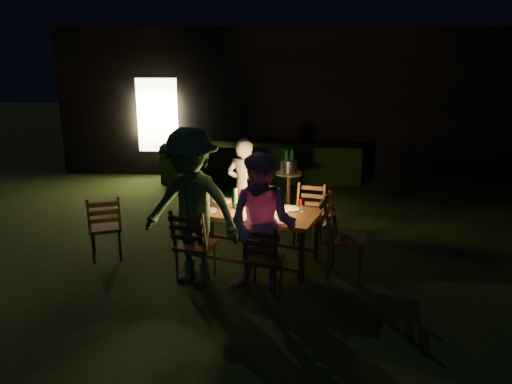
# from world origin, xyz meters

# --- Properties ---
(garden_envelope) EXTENTS (40.00, 40.00, 3.20)m
(garden_envelope) POSITION_xyz_m (-0.01, 6.15, 1.58)
(garden_envelope) COLOR black
(garden_envelope) RESTS_ON ground
(dining_table) EXTENTS (1.89, 1.34, 0.71)m
(dining_table) POSITION_xyz_m (-0.41, -0.51, 0.64)
(dining_table) COLOR #4B2F19
(dining_table) RESTS_ON ground
(chair_near_left) EXTENTS (0.53, 0.56, 0.97)m
(chair_near_left) POSITION_xyz_m (-1.07, -1.10, 0.29)
(chair_near_left) COLOR #4B2F19
(chair_near_left) RESTS_ON ground
(chair_near_right) EXTENTS (0.49, 0.51, 0.90)m
(chair_near_right) POSITION_xyz_m (-0.22, -1.38, 0.27)
(chair_near_right) COLOR #4B2F19
(chair_near_right) RESTS_ON ground
(chair_far_left) EXTENTS (0.58, 0.60, 0.98)m
(chair_far_left) POSITION_xyz_m (-0.59, 0.36, 0.30)
(chair_far_left) COLOR #4B2F19
(chair_far_left) RESTS_ON ground
(chair_far_right) EXTENTS (0.50, 0.52, 0.92)m
(chair_far_right) POSITION_xyz_m (0.35, 0.05, 0.28)
(chair_far_right) COLOR #4B2F19
(chair_far_right) RESTS_ON ground
(chair_end) EXTENTS (0.61, 0.59, 1.07)m
(chair_end) POSITION_xyz_m (0.76, -0.89, 0.33)
(chair_end) COLOR #4B2F19
(chair_end) RESTS_ON ground
(chair_spare) EXTENTS (0.55, 0.57, 0.94)m
(chair_spare) POSITION_xyz_m (-2.39, -0.50, 0.29)
(chair_spare) COLOR #4B2F19
(chair_spare) RESTS_ON ground
(person_house_side) EXTENTS (0.64, 0.52, 1.51)m
(person_house_side) POSITION_xyz_m (-0.58, 0.41, 0.76)
(person_house_side) COLOR white
(person_house_side) RESTS_ON ground
(person_opp_right) EXTENTS (0.96, 0.85, 1.66)m
(person_opp_right) POSITION_xyz_m (-0.24, -1.43, 0.83)
(person_opp_right) COLOR #E09AD2
(person_opp_right) RESTS_ON ground
(person_opp_left) EXTENTS (1.38, 1.05, 1.89)m
(person_opp_left) POSITION_xyz_m (-1.09, -1.15, 0.95)
(person_opp_left) COLOR #356A3C
(person_opp_left) RESTS_ON ground
(lantern) EXTENTS (0.16, 0.16, 0.35)m
(lantern) POSITION_xyz_m (-0.34, -0.48, 0.87)
(lantern) COLOR white
(lantern) RESTS_ON dining_table
(plate_far_left) EXTENTS (0.25, 0.25, 0.01)m
(plate_far_left) POSITION_xyz_m (-0.86, -0.13, 0.72)
(plate_far_left) COLOR white
(plate_far_left) RESTS_ON dining_table
(plate_near_left) EXTENTS (0.25, 0.25, 0.01)m
(plate_near_left) POSITION_xyz_m (-1.00, -0.55, 0.72)
(plate_near_left) COLOR white
(plate_near_left) RESTS_ON dining_table
(plate_far_right) EXTENTS (0.25, 0.25, 0.01)m
(plate_far_right) POSITION_xyz_m (0.09, -0.44, 0.72)
(plate_far_right) COLOR white
(plate_far_right) RESTS_ON dining_table
(plate_near_right) EXTENTS (0.25, 0.25, 0.01)m
(plate_near_right) POSITION_xyz_m (-0.05, -0.86, 0.72)
(plate_near_right) COLOR white
(plate_near_right) RESTS_ON dining_table
(wineglass_a) EXTENTS (0.06, 0.06, 0.18)m
(wineglass_a) POSITION_xyz_m (-0.61, -0.15, 0.80)
(wineglass_a) COLOR #59070F
(wineglass_a) RESTS_ON dining_table
(wineglass_b) EXTENTS (0.06, 0.06, 0.18)m
(wineglass_b) POSITION_xyz_m (-1.13, -0.40, 0.80)
(wineglass_b) COLOR #59070F
(wineglass_b) RESTS_ON dining_table
(wineglass_c) EXTENTS (0.06, 0.06, 0.18)m
(wineglass_c) POSITION_xyz_m (-0.21, -0.87, 0.80)
(wineglass_c) COLOR #59070F
(wineglass_c) RESTS_ON dining_table
(wineglass_d) EXTENTS (0.06, 0.06, 0.18)m
(wineglass_d) POSITION_xyz_m (0.24, -0.53, 0.80)
(wineglass_d) COLOR #59070F
(wineglass_d) RESTS_ON dining_table
(wineglass_e) EXTENTS (0.06, 0.06, 0.18)m
(wineglass_e) POSITION_xyz_m (-0.60, -0.76, 0.80)
(wineglass_e) COLOR silver
(wineglass_e) RESTS_ON dining_table
(bottle_table) EXTENTS (0.07, 0.07, 0.28)m
(bottle_table) POSITION_xyz_m (-0.65, -0.43, 0.85)
(bottle_table) COLOR #0F471E
(bottle_table) RESTS_ON dining_table
(napkin_left) EXTENTS (0.18, 0.14, 0.01)m
(napkin_left) POSITION_xyz_m (-0.65, -0.77, 0.72)
(napkin_left) COLOR red
(napkin_left) RESTS_ON dining_table
(napkin_right) EXTENTS (0.18, 0.14, 0.01)m
(napkin_right) POSITION_xyz_m (0.02, -0.97, 0.72)
(napkin_right) COLOR red
(napkin_right) RESTS_ON dining_table
(phone) EXTENTS (0.14, 0.07, 0.01)m
(phone) POSITION_xyz_m (-1.09, -0.60, 0.72)
(phone) COLOR black
(phone) RESTS_ON dining_table
(side_table) EXTENTS (0.48, 0.48, 0.65)m
(side_table) POSITION_xyz_m (0.09, 1.91, 0.57)
(side_table) COLOR #865F43
(side_table) RESTS_ON ground
(ice_bucket) EXTENTS (0.30, 0.30, 0.22)m
(ice_bucket) POSITION_xyz_m (0.09, 1.91, 0.76)
(ice_bucket) COLOR #A5A8AD
(ice_bucket) RESTS_ON side_table
(bottle_bucket_a) EXTENTS (0.07, 0.07, 0.32)m
(bottle_bucket_a) POSITION_xyz_m (0.04, 1.87, 0.81)
(bottle_bucket_a) COLOR #0F471E
(bottle_bucket_a) RESTS_ON side_table
(bottle_bucket_b) EXTENTS (0.07, 0.07, 0.32)m
(bottle_bucket_b) POSITION_xyz_m (0.14, 1.95, 0.81)
(bottle_bucket_b) COLOR #0F471E
(bottle_bucket_b) RESTS_ON side_table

